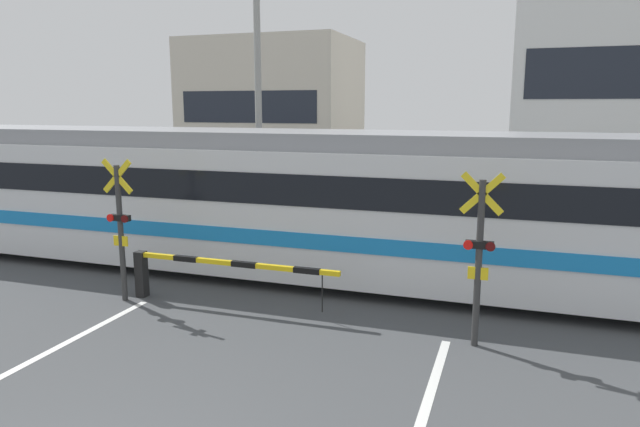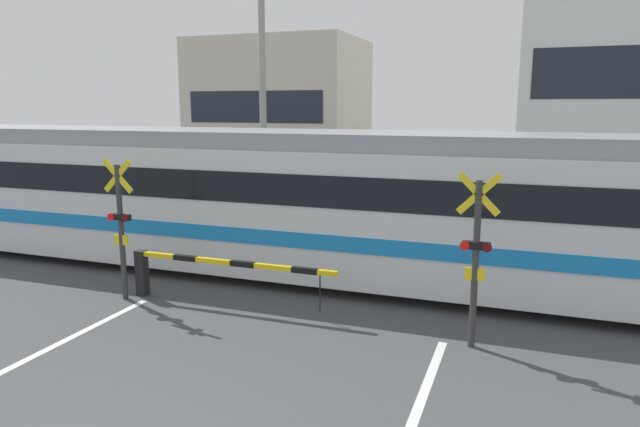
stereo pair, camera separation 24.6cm
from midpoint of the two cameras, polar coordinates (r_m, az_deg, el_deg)
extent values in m
cube|color=#5B564C|center=(12.49, 0.51, -7.08)|extent=(50.00, 0.10, 0.08)
cube|color=#5B564C|center=(13.79, 2.52, -5.37)|extent=(50.00, 0.10, 0.08)
cube|color=silver|center=(13.36, -4.92, 0.89)|extent=(19.49, 2.97, 2.72)
cube|color=gray|center=(13.19, -5.02, 7.50)|extent=(19.30, 2.61, 0.36)
cube|color=#197AC6|center=(13.44, -4.89, -0.82)|extent=(19.51, 3.03, 0.32)
cube|color=black|center=(13.27, -4.96, 3.50)|extent=(18.71, 3.01, 0.64)
cylinder|color=black|center=(16.52, -25.34, -2.49)|extent=(0.76, 0.12, 0.76)
cylinder|color=black|center=(17.53, -22.02, -1.53)|extent=(0.76, 0.12, 0.76)
cylinder|color=black|center=(11.74, 21.57, -7.29)|extent=(0.76, 0.12, 0.76)
cylinder|color=black|center=(13.12, 21.45, -5.42)|extent=(0.76, 0.12, 0.76)
cube|color=black|center=(12.30, -16.83, -5.71)|extent=(0.20, 0.20, 0.95)
cube|color=yellow|center=(11.07, -8.08, -4.92)|extent=(4.25, 0.09, 0.09)
cube|color=black|center=(11.60, -12.73, -4.36)|extent=(0.51, 0.10, 0.10)
cube|color=black|center=(10.97, -7.10, -5.04)|extent=(0.51, 0.10, 0.10)
cube|color=black|center=(10.47, -0.86, -5.73)|extent=(0.51, 0.10, 0.10)
cylinder|color=black|center=(10.49, 0.68, -7.99)|extent=(0.02, 0.02, 0.71)
cube|color=black|center=(15.09, 16.70, -2.70)|extent=(0.20, 0.20, 0.95)
cube|color=yellow|center=(15.26, 8.82, -0.62)|extent=(4.25, 0.09, 0.09)
cube|color=black|center=(15.09, 12.77, -0.89)|extent=(0.51, 0.10, 0.10)
cube|color=black|center=(15.30, 8.04, -0.57)|extent=(0.51, 0.10, 0.10)
cube|color=black|center=(15.61, 3.47, -0.26)|extent=(0.51, 0.10, 0.10)
cylinder|color=black|center=(15.78, 2.42, -1.62)|extent=(0.02, 0.02, 0.71)
cylinder|color=#333333|center=(11.98, -18.69, -1.87)|extent=(0.11, 0.11, 2.73)
cube|color=yellow|center=(11.79, -19.02, 3.58)|extent=(0.68, 0.04, 0.68)
cube|color=yellow|center=(11.79, -19.02, 3.58)|extent=(0.68, 0.04, 0.68)
cube|color=black|center=(11.91, -18.78, -0.33)|extent=(0.44, 0.12, 0.12)
cylinder|color=red|center=(11.96, -19.64, -0.34)|extent=(0.15, 0.03, 0.15)
cylinder|color=#4C0C0C|center=(11.75, -18.36, -0.45)|extent=(0.15, 0.03, 0.15)
cube|color=yellow|center=(11.99, -18.71, -2.53)|extent=(0.32, 0.03, 0.20)
cylinder|color=#333333|center=(9.42, 15.98, -5.04)|extent=(0.11, 0.11, 2.73)
cube|color=yellow|center=(9.19, 16.35, 1.87)|extent=(0.68, 0.04, 0.68)
cube|color=yellow|center=(9.19, 16.35, 1.87)|extent=(0.68, 0.04, 0.68)
cube|color=black|center=(9.34, 16.09, -3.10)|extent=(0.44, 0.12, 0.12)
cylinder|color=red|center=(9.28, 15.00, -3.13)|extent=(0.15, 0.03, 0.15)
cylinder|color=#4C0C0C|center=(9.26, 17.10, -3.28)|extent=(0.15, 0.03, 0.15)
cube|color=yellow|center=(9.44, 15.93, -5.87)|extent=(0.32, 0.03, 0.20)
cylinder|color=brown|center=(17.11, 7.84, -1.09)|extent=(0.13, 0.13, 0.78)
cylinder|color=brown|center=(17.08, 8.30, -1.12)|extent=(0.13, 0.13, 0.78)
cube|color=#B7B7BC|center=(16.96, 8.13, 1.21)|extent=(0.38, 0.22, 0.62)
sphere|color=tan|center=(16.90, 8.17, 2.62)|extent=(0.21, 0.21, 0.21)
cube|color=beige|center=(28.24, -3.74, 9.90)|extent=(7.69, 5.61, 6.95)
cube|color=#1E232D|center=(25.69, -6.33, 10.56)|extent=(6.46, 0.03, 1.39)
cube|color=white|center=(25.94, 25.87, 11.22)|extent=(5.56, 5.61, 9.14)
cube|color=#1E232D|center=(23.16, 26.63, 12.49)|extent=(4.67, 0.03, 1.83)
cylinder|color=gray|center=(19.04, -5.38, 12.55)|extent=(0.22, 0.22, 8.97)
camera|label=1|loc=(0.12, -89.42, 0.11)|focal=32.00mm
camera|label=2|loc=(0.12, 90.58, -0.11)|focal=32.00mm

